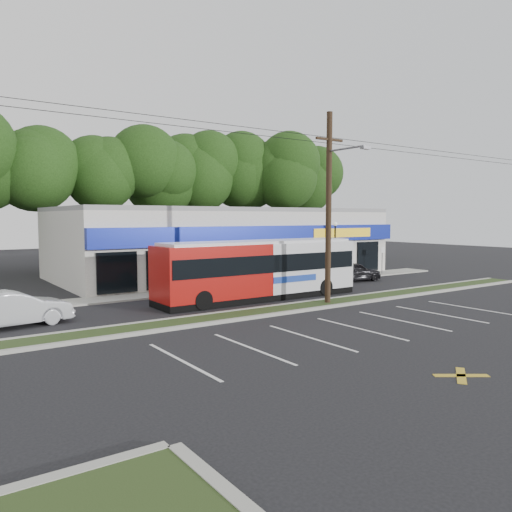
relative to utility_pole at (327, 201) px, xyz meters
The scene contains 15 objects.
ground 6.18m from the utility_pole, 161.89° to the right, with size 120.00×120.00×0.00m, color black.
grass_strip 6.06m from the utility_pole, behind, with size 40.00×1.60×0.12m, color #253616.
curb_south 6.10m from the utility_pole, 164.67° to the right, with size 40.00×0.25×0.14m, color #9E9E93.
curb_north 6.12m from the utility_pole, 161.93° to the left, with size 40.00×0.25×0.14m, color #9E9E93.
sidewalk 9.93m from the utility_pole, 74.97° to the left, with size 32.00×2.20×0.10m, color #9E9E93.
strip_mall 15.47m from the utility_pole, 79.90° to the left, with size 25.00×12.55×5.30m.
utility_pole is the anchor object (origin of this frame).
lamp_post 11.67m from the utility_pole, 43.95° to the left, with size 0.30×0.30×4.25m.
sign_post 15.71m from the utility_pole, 30.15° to the left, with size 0.45×0.10×2.23m.
tree_line 25.28m from the utility_pole, 87.33° to the left, with size 46.76×6.76×11.83m.
metrobus 5.41m from the utility_pole, 115.94° to the left, with size 12.28×2.64×3.30m.
car_dark 11.28m from the utility_pole, 36.19° to the left, with size 1.67×4.14×1.41m, color black.
car_silver 15.53m from the utility_pole, 165.88° to the left, with size 1.61×4.61×1.52m, color #AFB1B7.
pedestrian_a 9.24m from the utility_pole, 39.44° to the left, with size 0.56×0.37×1.54m, color white.
pedestrian_b 8.88m from the utility_pole, 87.76° to the left, with size 0.77×0.60×1.58m, color beige.
Camera 1 is at (-15.01, -18.22, 4.60)m, focal length 35.00 mm.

